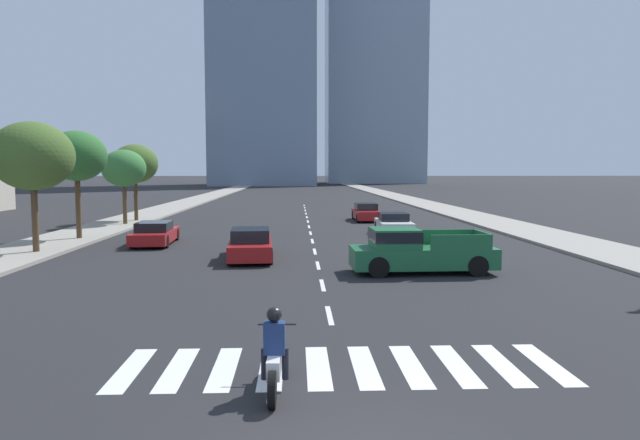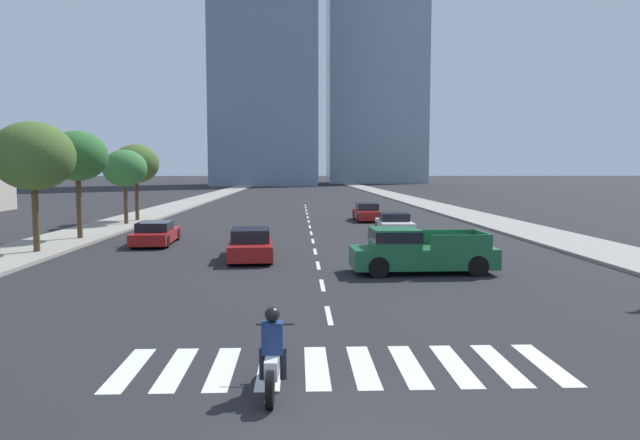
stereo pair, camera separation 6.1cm
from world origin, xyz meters
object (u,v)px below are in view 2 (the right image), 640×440
at_px(street_tree_second, 77,156).
at_px(street_tree_fourth, 136,164).
at_px(motorcycle_lead, 273,357).
at_px(street_tree_third, 125,169).
at_px(sedan_white_2, 394,224).
at_px(street_tree_nearest, 33,156).
at_px(pickup_truck, 416,251).
at_px(sedan_red_1, 367,213).
at_px(sedan_red_3, 156,234).
at_px(sedan_red_0, 251,245).

distance_m(street_tree_second, street_tree_fourth, 11.25).
xyz_separation_m(motorcycle_lead, street_tree_third, (-11.37, 30.35, 3.34)).
height_order(sedan_white_2, street_tree_nearest, street_tree_nearest).
xyz_separation_m(pickup_truck, sedan_white_2, (1.39, 13.05, -0.22)).
bearing_deg(pickup_truck, street_tree_fourth, -55.24).
height_order(sedan_red_1, street_tree_fourth, street_tree_fourth).
xyz_separation_m(sedan_red_1, sedan_red_3, (-12.57, -13.63, -0.05)).
bearing_deg(sedan_red_1, motorcycle_lead, -10.12).
distance_m(pickup_truck, sedan_red_0, 7.37).
bearing_deg(street_tree_fourth, sedan_red_1, 2.26).
bearing_deg(motorcycle_lead, pickup_truck, -21.64).
bearing_deg(motorcycle_lead, sedan_white_2, -12.93).
distance_m(street_tree_nearest, street_tree_fourth, 16.46).
bearing_deg(pickup_truck, motorcycle_lead, 65.27).
bearing_deg(sedan_red_3, sedan_red_0, -137.00).
distance_m(motorcycle_lead, sedan_red_0, 15.08).
bearing_deg(street_tree_nearest, pickup_truck, -18.31).
height_order(sedan_white_2, street_tree_fourth, street_tree_fourth).
relative_size(pickup_truck, street_tree_fourth, 0.96).
distance_m(sedan_red_0, sedan_red_1, 20.16).
distance_m(sedan_red_0, sedan_white_2, 12.18).
xyz_separation_m(street_tree_nearest, street_tree_third, (0.00, 13.68, -0.49)).
bearing_deg(sedan_red_0, street_tree_second, 51.32).
xyz_separation_m(sedan_red_3, street_tree_nearest, (-4.48, -3.51, 3.87)).
bearing_deg(sedan_red_0, street_tree_nearest, 76.75).
bearing_deg(sedan_white_2, motorcycle_lead, -12.25).
height_order(pickup_truck, street_tree_second, street_tree_second).
bearing_deg(motorcycle_lead, street_tree_second, 28.76).
xyz_separation_m(sedan_red_3, street_tree_fourth, (-4.48, 12.95, 3.72)).
bearing_deg(street_tree_fourth, sedan_white_2, -26.50).
distance_m(street_tree_second, street_tree_third, 8.49).
relative_size(motorcycle_lead, sedan_red_3, 0.44).
xyz_separation_m(sedan_red_1, street_tree_third, (-17.05, -3.45, 3.32)).
height_order(sedan_red_1, sedan_red_3, sedan_red_1).
bearing_deg(pickup_truck, sedan_white_2, -97.86).
relative_size(pickup_truck, sedan_red_1, 1.18).
height_order(sedan_red_0, street_tree_nearest, street_tree_nearest).
bearing_deg(motorcycle_lead, sedan_red_0, 7.35).
xyz_separation_m(sedan_red_0, sedan_red_3, (-5.30, 5.18, -0.06)).
xyz_separation_m(sedan_white_2, street_tree_second, (-17.55, -2.49, 3.95)).
xyz_separation_m(motorcycle_lead, sedan_white_2, (6.18, 24.37, 0.01)).
relative_size(sedan_red_1, street_tree_nearest, 0.78).
distance_m(motorcycle_lead, sedan_red_3, 21.32).
distance_m(sedan_red_0, street_tree_fourth, 20.92).
distance_m(sedan_red_1, street_tree_third, 17.71).
bearing_deg(street_tree_nearest, sedan_red_1, 45.13).
bearing_deg(street_tree_third, street_tree_second, -90.00).
xyz_separation_m(sedan_red_1, street_tree_fourth, (-17.05, -0.67, 3.67)).
height_order(motorcycle_lead, sedan_red_1, motorcycle_lead).
distance_m(sedan_red_3, street_tree_third, 11.62).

